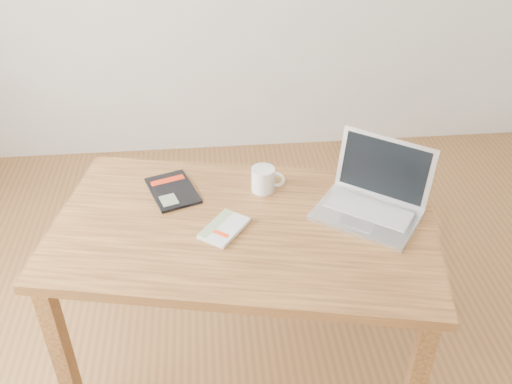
{
  "coord_description": "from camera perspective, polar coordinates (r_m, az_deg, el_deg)",
  "views": [
    {
      "loc": [
        -0.25,
        -1.46,
        2.05
      ],
      "look_at": [
        -0.09,
        0.23,
        0.85
      ],
      "focal_mm": 40.0,
      "sensor_mm": 36.0,
      "label": 1
    }
  ],
  "objects": [
    {
      "name": "laptop",
      "position": [
        2.17,
        11.57,
        -0.62
      ],
      "size": [
        0.47,
        0.46,
        0.26
      ],
      "rotation": [
        0.0,
        0.0,
        -0.64
      ],
      "color": "silver",
      "rests_on": "desk"
    },
    {
      "name": "desk",
      "position": [
        2.15,
        -1.18,
        -5.14
      ],
      "size": [
        1.53,
        1.07,
        0.75
      ],
      "rotation": [
        0.0,
        0.0,
        -0.21
      ],
      "color": "brown",
      "rests_on": "ground"
    },
    {
      "name": "room",
      "position": [
        1.63,
        1.36,
        9.96
      ],
      "size": [
        4.04,
        4.04,
        2.7
      ],
      "color": "brown",
      "rests_on": "ground"
    },
    {
      "name": "white_guidebook",
      "position": [
        2.06,
        -3.2,
        -3.63
      ],
      "size": [
        0.2,
        0.22,
        0.02
      ],
      "rotation": [
        0.0,
        0.0,
        -0.63
      ],
      "color": "silver",
      "rests_on": "desk"
    },
    {
      "name": "coffee_mug",
      "position": [
        2.24,
        0.8,
        1.31
      ],
      "size": [
        0.13,
        0.09,
        0.1
      ],
      "rotation": [
        0.0,
        0.0,
        -0.14
      ],
      "color": "white",
      "rests_on": "desk"
    },
    {
      "name": "black_guidebook",
      "position": [
        2.27,
        -8.33,
        0.15
      ],
      "size": [
        0.23,
        0.28,
        0.01
      ],
      "rotation": [
        0.0,
        0.0,
        0.33
      ],
      "color": "black",
      "rests_on": "desk"
    }
  ]
}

